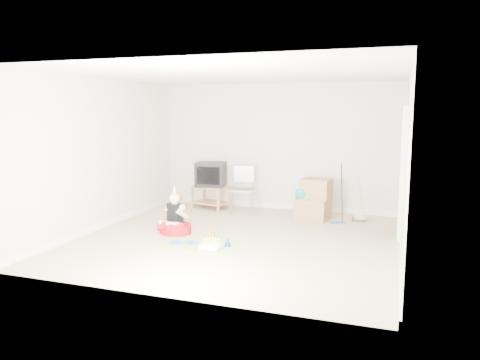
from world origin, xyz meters
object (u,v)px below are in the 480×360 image
(crt_tv, at_px, (211,174))
(cardboard_boxes, at_px, (314,200))
(birthday_cake, at_px, (211,247))
(seated_woman, at_px, (175,223))
(tv_stand, at_px, (211,195))
(folding_chair, at_px, (243,190))

(crt_tv, relative_size, cardboard_boxes, 0.76)
(birthday_cake, bearing_deg, crt_tv, 112.54)
(crt_tv, xyz_separation_m, seated_woman, (0.22, -2.09, -0.54))
(tv_stand, distance_m, crt_tv, 0.45)
(folding_chair, height_order, birthday_cake, folding_chair)
(folding_chair, bearing_deg, tv_stand, 164.05)
(crt_tv, bearing_deg, cardboard_boxes, -17.72)
(tv_stand, height_order, birthday_cake, tv_stand)
(cardboard_boxes, bearing_deg, seated_woman, -138.44)
(tv_stand, relative_size, birthday_cake, 2.75)
(cardboard_boxes, bearing_deg, folding_chair, 176.78)
(tv_stand, bearing_deg, crt_tv, 135.00)
(seated_woman, xyz_separation_m, birthday_cake, (0.93, -0.68, -0.14))
(seated_woman, bearing_deg, cardboard_boxes, 41.56)
(tv_stand, relative_size, seated_woman, 1.02)
(birthday_cake, bearing_deg, seated_woman, 143.93)
(crt_tv, distance_m, folding_chair, 0.85)
(folding_chair, relative_size, seated_woman, 1.17)
(folding_chair, height_order, seated_woman, folding_chair)
(tv_stand, relative_size, cardboard_boxes, 1.09)
(tv_stand, bearing_deg, birthday_cake, -67.46)
(crt_tv, bearing_deg, folding_chair, -25.90)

